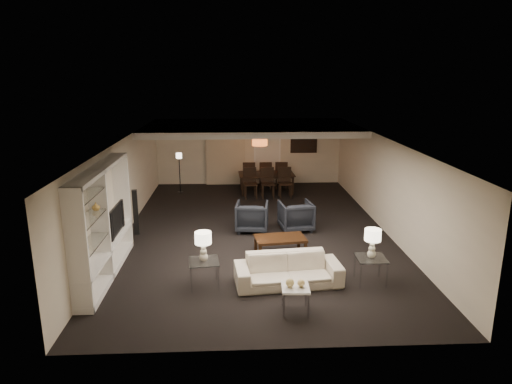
{
  "coord_description": "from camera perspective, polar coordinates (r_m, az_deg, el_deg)",
  "views": [
    {
      "loc": [
        -0.58,
        -11.76,
        4.22
      ],
      "look_at": [
        0.0,
        0.0,
        1.1
      ],
      "focal_mm": 32.0,
      "sensor_mm": 36.0,
      "label": 1
    }
  ],
  "objects": [
    {
      "name": "chair_fm",
      "position": [
        16.92,
        1.16,
        2.17
      ],
      "size": [
        0.48,
        0.48,
        1.02
      ],
      "primitive_type": null,
      "rotation": [
        0.0,
        0.0,
        3.15
      ],
      "color": "black",
      "rests_on": "floor"
    },
    {
      "name": "side_table_right",
      "position": [
        9.77,
        14.11,
        -9.44
      ],
      "size": [
        0.61,
        0.61,
        0.55
      ],
      "primitive_type": null,
      "rotation": [
        0.0,
        0.0,
        -0.03
      ],
      "color": "white",
      "rests_on": "floor"
    },
    {
      "name": "table_lamp_left",
      "position": [
        9.17,
        -6.6,
        -6.8
      ],
      "size": [
        0.36,
        0.36,
        0.61
      ],
      "primitive_type": null,
      "rotation": [
        0.0,
        0.0,
        0.08
      ],
      "color": "beige",
      "rests_on": "side_table_left"
    },
    {
      "name": "sofa",
      "position": [
        9.42,
        4.03,
        -9.7
      ],
      "size": [
        2.22,
        1.05,
        0.63
      ],
      "primitive_type": "imported",
      "rotation": [
        0.0,
        0.0,
        0.1
      ],
      "color": "beige",
      "rests_on": "floor"
    },
    {
      "name": "chair_nm",
      "position": [
        15.65,
        1.49,
        1.13
      ],
      "size": [
        0.49,
        0.49,
        1.02
      ],
      "primitive_type": null,
      "rotation": [
        0.0,
        0.0,
        0.04
      ],
      "color": "black",
      "rests_on": "floor"
    },
    {
      "name": "armchair_right",
      "position": [
        12.52,
        5.0,
        -2.99
      ],
      "size": [
        0.96,
        0.99,
        0.8
      ],
      "primitive_type": "imported",
      "rotation": [
        0.0,
        0.0,
        3.28
      ],
      "color": "black",
      "rests_on": "floor"
    },
    {
      "name": "side_table_left",
      "position": [
        9.39,
        -6.49,
        -10.09
      ],
      "size": [
        0.65,
        0.65,
        0.55
      ],
      "primitive_type": null,
      "rotation": [
        0.0,
        0.0,
        0.12
      ],
      "color": "silver",
      "rests_on": "floor"
    },
    {
      "name": "door",
      "position": [
        17.56,
        1.41,
        4.43
      ],
      "size": [
        0.9,
        0.05,
        2.1
      ],
      "primitive_type": "cube",
      "color": "silver",
      "rests_on": "wall_back"
    },
    {
      "name": "armchair_left",
      "position": [
        12.41,
        -0.5,
        -3.09
      ],
      "size": [
        0.94,
        0.97,
        0.8
      ],
      "primitive_type": "imported",
      "rotation": [
        0.0,
        0.0,
        3.03
      ],
      "color": "black",
      "rests_on": "floor"
    },
    {
      "name": "floor_lamp",
      "position": [
        16.49,
        -9.52,
        2.37
      ],
      "size": [
        0.24,
        0.24,
        1.44
      ],
      "primitive_type": null,
      "rotation": [
        0.0,
        0.0,
        0.18
      ],
      "color": "black",
      "rests_on": "floor"
    },
    {
      "name": "wall_back",
      "position": [
        17.52,
        -0.89,
        5.08
      ],
      "size": [
        7.0,
        0.02,
        2.5
      ],
      "primitive_type": "cube",
      "color": "beige",
      "rests_on": "ground"
    },
    {
      "name": "ceiling_soffit",
      "position": [
        15.38,
        -0.65,
        8.04
      ],
      "size": [
        7.0,
        4.0,
        0.2
      ],
      "primitive_type": "cube",
      "color": "silver",
      "rests_on": "ceiling"
    },
    {
      "name": "vase_blue",
      "position": [
        8.87,
        -20.7,
        -6.45
      ],
      "size": [
        0.16,
        0.16,
        0.17
      ],
      "primitive_type": "imported",
      "color": "#2856AE",
      "rests_on": "media_unit"
    },
    {
      "name": "curtains",
      "position": [
        17.45,
        -3.84,
        4.83
      ],
      "size": [
        1.5,
        0.12,
        2.4
      ],
      "primitive_type": "cube",
      "color": "beige",
      "rests_on": "wall_back"
    },
    {
      "name": "floor",
      "position": [
        12.51,
        0.0,
        -4.88
      ],
      "size": [
        11.0,
        11.0,
        0.0
      ],
      "primitive_type": "plane",
      "color": "black",
      "rests_on": "ground"
    },
    {
      "name": "gold_gourd_b",
      "position": [
        8.34,
        5.66,
        -11.26
      ],
      "size": [
        0.14,
        0.14,
        0.14
      ],
      "primitive_type": "sphere",
      "color": "#EFD07E",
      "rests_on": "marble_table"
    },
    {
      "name": "ceiling",
      "position": [
        11.9,
        0.0,
        6.53
      ],
      "size": [
        7.0,
        11.0,
        0.02
      ],
      "primitive_type": "cube",
      "color": "silver",
      "rests_on": "ground"
    },
    {
      "name": "chair_fr",
      "position": [
        16.97,
        3.18,
        2.19
      ],
      "size": [
        0.52,
        0.52,
        1.02
      ],
      "primitive_type": null,
      "rotation": [
        0.0,
        0.0,
        3.04
      ],
      "color": "black",
      "rests_on": "floor"
    },
    {
      "name": "pendant_light",
      "position": [
        15.46,
        0.48,
        6.28
      ],
      "size": [
        0.52,
        0.52,
        0.24
      ],
      "primitive_type": "cylinder",
      "color": "#D8591E",
      "rests_on": "ceiling_soffit"
    },
    {
      "name": "chair_fl",
      "position": [
        16.89,
        -0.87,
        2.15
      ],
      "size": [
        0.49,
        0.49,
        1.02
      ],
      "primitive_type": null,
      "rotation": [
        0.0,
        0.0,
        3.11
      ],
      "color": "black",
      "rests_on": "floor"
    },
    {
      "name": "wall_front",
      "position": [
        6.95,
        2.26,
        -10.45
      ],
      "size": [
        7.0,
        0.02,
        2.5
      ],
      "primitive_type": "cube",
      "color": "beige",
      "rests_on": "ground"
    },
    {
      "name": "chair_nr",
      "position": [
        15.71,
        3.67,
        1.16
      ],
      "size": [
        0.49,
        0.49,
        1.02
      ],
      "primitive_type": null,
      "rotation": [
        0.0,
        0.0,
        0.03
      ],
      "color": "black",
      "rests_on": "floor"
    },
    {
      "name": "marble_table",
      "position": [
        8.47,
        4.91,
        -13.2
      ],
      "size": [
        0.52,
        0.52,
        0.49
      ],
      "primitive_type": null,
      "rotation": [
        0.0,
        0.0,
        -0.05
      ],
      "color": "silver",
      "rests_on": "floor"
    },
    {
      "name": "gold_gourd_a",
      "position": [
        8.31,
        4.27,
        -11.25
      ],
      "size": [
        0.16,
        0.16,
        0.16
      ],
      "primitive_type": "sphere",
      "color": "#DEC575",
      "rests_on": "marble_table"
    },
    {
      "name": "coffee_table",
      "position": [
        10.92,
        3.03,
        -6.71
      ],
      "size": [
        1.26,
        0.84,
        0.42
      ],
      "primitive_type": null,
      "rotation": [
        0.0,
        0.0,
        0.13
      ],
      "color": "black",
      "rests_on": "floor"
    },
    {
      "name": "table_lamp_right",
      "position": [
        9.56,
        14.33,
        -6.27
      ],
      "size": [
        0.36,
        0.36,
        0.61
      ],
      "primitive_type": null,
      "rotation": [
        0.0,
        0.0,
        0.08
      ],
      "color": "beige",
      "rests_on": "side_table_right"
    },
    {
      "name": "dining_table",
      "position": [
        16.32,
        1.32,
        1.1
      ],
      "size": [
        2.0,
        1.16,
        0.69
      ],
      "primitive_type": "imported",
      "rotation": [
        0.0,
        0.0,
        0.03
      ],
      "color": "black",
      "rests_on": "floor"
    },
    {
      "name": "vase_amber",
      "position": [
        9.52,
        -19.39,
        -1.73
      ],
      "size": [
        0.16,
        0.16,
        0.16
      ],
      "primitive_type": "imported",
      "color": "#B68B3C",
      "rests_on": "media_unit"
    },
    {
      "name": "painting",
      "position": [
        17.63,
        5.99,
        6.05
      ],
      "size": [
        0.95,
        0.04,
        0.65
      ],
      "primitive_type": "cube",
      "color": "#142D38",
      "rests_on": "wall_back"
    },
    {
      "name": "television",
      "position": [
        10.52,
        -17.58,
        -3.33
      ],
      "size": [
        1.09,
        0.14,
        0.63
      ],
      "primitive_type": "imported",
      "rotation": [
        0.0,
        0.0,
        1.57
      ],
      "color": "black",
      "rests_on": "media_unit"
    },
    {
      "name": "wall_left",
      "position": [
        12.48,
        -16.27,
        0.46
      ],
      "size": [
        0.02,
        11.0,
        2.5
      ],
      "primitive_type": "cube",
      "color": "beige",
      "rests_on": "ground"
    },
    {
      "name": "floor_speaker",
      "position": [
        12.5,
        -14.81,
        -2.46
      ],
      "size": [
        0.15,
        0.15,
        1.22
      ],
      "primitive_type": "cube",
      "rotation": [
        0.0,
        0.0,
        0.17
      ],
      "color": "black",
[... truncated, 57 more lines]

